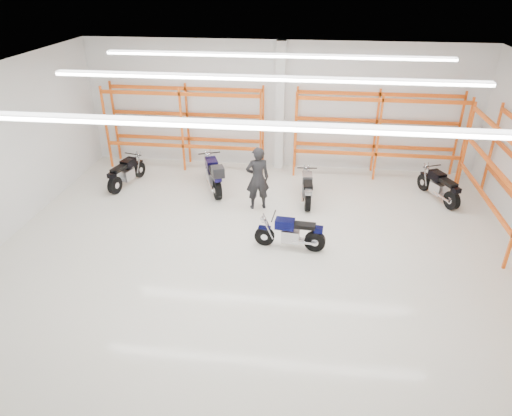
# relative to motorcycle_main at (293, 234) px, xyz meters

# --- Properties ---
(ground) EXTENTS (14.00, 14.00, 0.00)m
(ground) POSITION_rel_motorcycle_main_xyz_m (-0.81, -0.28, -0.44)
(ground) COLOR silver
(ground) RESTS_ON ground
(room_shell) EXTENTS (14.02, 12.02, 4.51)m
(room_shell) POSITION_rel_motorcycle_main_xyz_m (-0.81, -0.26, 2.85)
(room_shell) COLOR silver
(room_shell) RESTS_ON ground
(motorcycle_main) EXTENTS (1.90, 0.63, 0.93)m
(motorcycle_main) POSITION_rel_motorcycle_main_xyz_m (0.00, 0.00, 0.00)
(motorcycle_main) COLOR black
(motorcycle_main) RESTS_ON ground
(motorcycle_back_a) EXTENTS (0.81, 1.96, 0.98)m
(motorcycle_back_a) POSITION_rel_motorcycle_main_xyz_m (-5.84, 3.21, 0.02)
(motorcycle_back_a) COLOR black
(motorcycle_back_a) RESTS_ON ground
(motorcycle_back_b) EXTENTS (1.17, 2.24, 1.20)m
(motorcycle_back_b) POSITION_rel_motorcycle_main_xyz_m (-2.77, 3.17, 0.14)
(motorcycle_back_b) COLOR black
(motorcycle_back_b) RESTS_ON ground
(motorcycle_back_c) EXTENTS (0.64, 1.93, 0.95)m
(motorcycle_back_c) POSITION_rel_motorcycle_main_xyz_m (0.30, 2.78, 0.01)
(motorcycle_back_c) COLOR black
(motorcycle_back_c) RESTS_ON ground
(motorcycle_back_d) EXTENTS (0.99, 1.88, 0.98)m
(motorcycle_back_d) POSITION_rel_motorcycle_main_xyz_m (4.49, 3.38, 0.02)
(motorcycle_back_d) COLOR black
(motorcycle_back_d) RESTS_ON ground
(standing_man) EXTENTS (0.84, 0.68, 1.99)m
(standing_man) POSITION_rel_motorcycle_main_xyz_m (-1.20, 2.18, 0.56)
(standing_man) COLOR black
(standing_man) RESTS_ON ground
(structural_column) EXTENTS (0.32, 0.32, 4.50)m
(structural_column) POSITION_rel_motorcycle_main_xyz_m (-0.81, 5.54, 1.81)
(structural_column) COLOR white
(structural_column) RESTS_ON ground
(pallet_racking_back_left) EXTENTS (5.67, 0.87, 3.00)m
(pallet_racking_back_left) POSITION_rel_motorcycle_main_xyz_m (-4.21, 5.20, 1.35)
(pallet_racking_back_left) COLOR #DC5812
(pallet_racking_back_left) RESTS_ON ground
(pallet_racking_back_right) EXTENTS (5.67, 0.87, 3.00)m
(pallet_racking_back_right) POSITION_rel_motorcycle_main_xyz_m (2.59, 5.20, 1.35)
(pallet_racking_back_right) COLOR #DC5812
(pallet_racking_back_right) RESTS_ON ground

